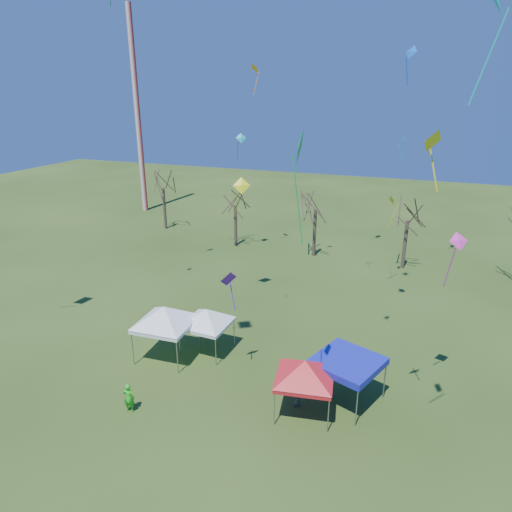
% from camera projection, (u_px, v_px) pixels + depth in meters
% --- Properties ---
extents(ground, '(140.00, 140.00, 0.00)m').
position_uv_depth(ground, '(242.00, 418.00, 22.60)').
color(ground, '#2A4114').
rests_on(ground, ground).
extents(radio_mast, '(0.70, 0.70, 25.00)m').
position_uv_depth(radio_mast, '(137.00, 114.00, 57.44)').
color(radio_mast, silver).
rests_on(radio_mast, ground).
extents(tree_0, '(3.83, 3.83, 8.44)m').
position_uv_depth(tree_0, '(162.00, 173.00, 51.32)').
color(tree_0, '#3D2D21').
rests_on(tree_0, ground).
extents(tree_1, '(3.42, 3.42, 7.54)m').
position_uv_depth(tree_1, '(235.00, 190.00, 45.83)').
color(tree_1, '#3D2D21').
rests_on(tree_1, ground).
extents(tree_2, '(3.71, 3.71, 8.18)m').
position_uv_depth(tree_2, '(316.00, 192.00, 42.66)').
color(tree_2, '#3D2D21').
rests_on(tree_2, ground).
extents(tree_3, '(3.59, 3.59, 7.91)m').
position_uv_depth(tree_3, '(410.00, 203.00, 39.67)').
color(tree_3, '#3D2D21').
rests_on(tree_3, ground).
extents(tent_white_west, '(4.38, 4.38, 3.86)m').
position_uv_depth(tent_white_west, '(164.00, 310.00, 26.85)').
color(tent_white_west, gray).
rests_on(tent_white_west, ground).
extents(tent_white_mid, '(3.76, 3.76, 3.31)m').
position_uv_depth(tent_white_mid, '(206.00, 312.00, 27.57)').
color(tent_white_mid, gray).
rests_on(tent_white_mid, ground).
extents(tent_red, '(3.84, 3.84, 3.43)m').
position_uv_depth(tent_red, '(305.00, 364.00, 22.17)').
color(tent_red, gray).
rests_on(tent_red, ground).
extents(tent_blue, '(4.00, 4.00, 2.44)m').
position_uv_depth(tent_blue, '(347.00, 363.00, 23.22)').
color(tent_blue, gray).
rests_on(tent_blue, ground).
extents(person_green, '(0.63, 0.46, 1.59)m').
position_uv_depth(person_green, '(129.00, 398.00, 22.87)').
color(person_green, green).
rests_on(person_green, ground).
extents(person_grey, '(0.97, 0.84, 1.57)m').
position_uv_depth(person_grey, '(298.00, 394.00, 23.19)').
color(person_grey, slate).
rests_on(person_grey, ground).
extents(kite_17, '(1.13, 1.00, 2.86)m').
position_uv_depth(kite_17, '(458.00, 242.00, 21.45)').
color(kite_17, '#E733AB').
rests_on(kite_17, ground).
extents(kite_22, '(0.90, 0.95, 2.58)m').
position_uv_depth(kite_22, '(392.00, 201.00, 35.26)').
color(kite_22, gold).
rests_on(kite_22, ground).
extents(kite_27, '(0.97, 1.06, 2.32)m').
position_uv_depth(kite_27, '(432.00, 141.00, 16.54)').
color(kite_27, yellow).
rests_on(kite_27, ground).
extents(kite_1, '(1.00, 1.14, 2.33)m').
position_uv_depth(kite_1, '(228.00, 279.00, 23.96)').
color(kite_1, '#6318A9').
rests_on(kite_1, ground).
extents(kite_18, '(0.87, 0.84, 2.05)m').
position_uv_depth(kite_18, '(411.00, 53.00, 24.48)').
color(kite_18, blue).
rests_on(kite_18, ground).
extents(kite_2, '(1.31, 1.30, 2.65)m').
position_uv_depth(kite_2, '(255.00, 68.00, 38.86)').
color(kite_2, '#FFA10D').
rests_on(kite_2, ground).
extents(kite_0, '(0.66, 0.96, 3.09)m').
position_uv_depth(kite_0, '(497.00, 4.00, 12.17)').
color(kite_0, '#0CB7BB').
rests_on(kite_0, ground).
extents(kite_19, '(0.53, 0.76, 2.00)m').
position_uv_depth(kite_19, '(402.00, 141.00, 33.27)').
color(kite_19, '#0B8FAC').
rests_on(kite_19, ground).
extents(kite_5, '(0.57, 1.35, 4.34)m').
position_uv_depth(kite_5, '(299.00, 148.00, 16.13)').
color(kite_5, green).
rests_on(kite_5, ground).
extents(kite_13, '(1.16, 1.00, 2.51)m').
position_uv_depth(kite_13, '(241.00, 138.00, 41.29)').
color(kite_13, '#0BA2A8').
rests_on(kite_13, ground).
extents(kite_11, '(1.40, 1.11, 2.76)m').
position_uv_depth(kite_11, '(241.00, 186.00, 32.52)').
color(kite_11, yellow).
rests_on(kite_11, ground).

